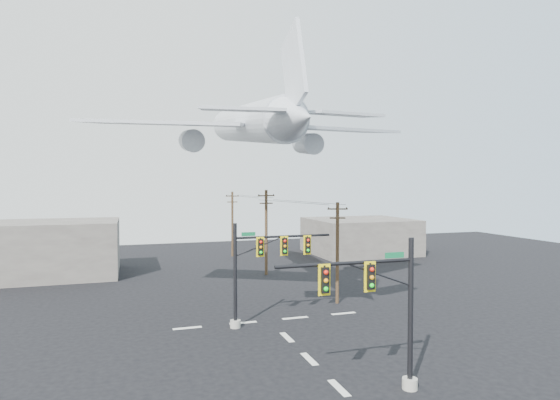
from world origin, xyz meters
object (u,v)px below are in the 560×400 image
object	(u,v)px
signal_mast_near	(384,311)
signal_mast_far	(260,267)
utility_pole_a	(337,251)
utility_pole_b	(266,230)
utility_pole_c	(232,223)
airliner	(251,124)

from	to	relation	value
signal_mast_near	signal_mast_far	xyz separation A→B (m)	(-2.73, 12.23, 0.15)
utility_pole_a	utility_pole_b	bearing A→B (deg)	116.51
signal_mast_near	signal_mast_far	size ratio (longest dim) A/B	1.00
utility_pole_a	utility_pole_c	world-z (taller)	utility_pole_c
signal_mast_far	utility_pole_a	size ratio (longest dim) A/B	0.88
signal_mast_far	airliner	world-z (taller)	airliner
signal_mast_far	utility_pole_c	size ratio (longest dim) A/B	0.83
signal_mast_far	utility_pole_a	distance (m)	8.80
utility_pole_c	airliner	distance (m)	28.34
utility_pole_c	signal_mast_near	bearing A→B (deg)	-92.70
signal_mast_near	utility_pole_a	bearing A→B (deg)	72.57
signal_mast_far	utility_pole_b	bearing A→B (deg)	72.54
signal_mast_near	utility_pole_b	bearing A→B (deg)	84.59
utility_pole_a	airliner	xyz separation A→B (m)	(-7.06, 1.68, 10.53)
signal_mast_near	airliner	xyz separation A→B (m)	(-1.96, 17.92, 10.98)
signal_mast_near	utility_pole_b	world-z (taller)	utility_pole_b
signal_mast_near	signal_mast_far	world-z (taller)	signal_mast_near
signal_mast_far	utility_pole_b	size ratio (longest dim) A/B	0.79
signal_mast_near	signal_mast_far	bearing A→B (deg)	102.60
utility_pole_a	utility_pole_b	xyz separation A→B (m)	(-2.26, 13.72, 0.46)
signal_mast_far	utility_pole_c	xyz separation A→B (m)	(4.76, 31.79, 0.54)
utility_pole_b	signal_mast_near	bearing A→B (deg)	-96.23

